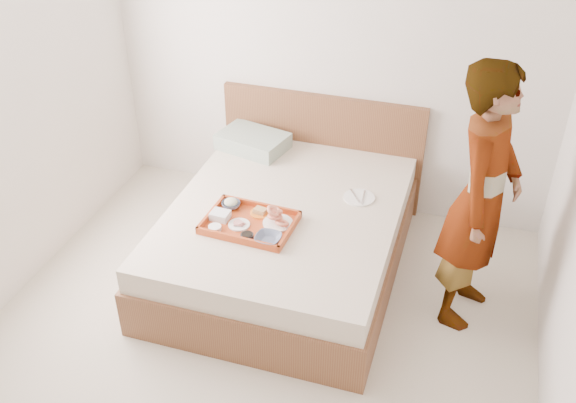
# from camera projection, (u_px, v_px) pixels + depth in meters

# --- Properties ---
(ground) EXTENTS (3.50, 4.00, 0.01)m
(ground) POSITION_uv_depth(u_px,v_px,m) (242.00, 365.00, 4.05)
(ground) COLOR beige
(ground) RESTS_ON ground
(wall_back) EXTENTS (3.50, 0.01, 2.60)m
(wall_back) POSITION_uv_depth(u_px,v_px,m) (331.00, 52.00, 4.91)
(wall_back) COLOR silver
(wall_back) RESTS_ON ground
(bed) EXTENTS (1.65, 2.00, 0.53)m
(bed) POSITION_uv_depth(u_px,v_px,m) (286.00, 237.00, 4.70)
(bed) COLOR brown
(bed) RESTS_ON ground
(headboard) EXTENTS (1.65, 0.06, 0.95)m
(headboard) POSITION_uv_depth(u_px,v_px,m) (322.00, 149.00, 5.35)
(headboard) COLOR brown
(headboard) RESTS_ON ground
(pillow) EXTENTS (0.59, 0.47, 0.13)m
(pillow) POSITION_uv_depth(u_px,v_px,m) (253.00, 141.00, 5.22)
(pillow) COLOR #A0AE9F
(pillow) RESTS_ON bed
(tray) EXTENTS (0.61, 0.46, 0.05)m
(tray) POSITION_uv_depth(u_px,v_px,m) (250.00, 222.00, 4.35)
(tray) COLOR #AE4720
(tray) RESTS_ON bed
(prawn_plate) EXTENTS (0.21, 0.21, 0.01)m
(prawn_plate) POSITION_uv_depth(u_px,v_px,m) (278.00, 223.00, 4.35)
(prawn_plate) COLOR white
(prawn_plate) RESTS_ON tray
(navy_bowl_big) EXTENTS (0.18, 0.18, 0.04)m
(navy_bowl_big) POSITION_uv_depth(u_px,v_px,m) (268.00, 239.00, 4.19)
(navy_bowl_big) COLOR #1B2947
(navy_bowl_big) RESTS_ON tray
(sauce_dish) EXTENTS (0.09, 0.09, 0.03)m
(sauce_dish) POSITION_uv_depth(u_px,v_px,m) (247.00, 236.00, 4.22)
(sauce_dish) COLOR black
(sauce_dish) RESTS_ON tray
(meat_plate) EXTENTS (0.15, 0.15, 0.01)m
(meat_plate) POSITION_uv_depth(u_px,v_px,m) (239.00, 225.00, 4.34)
(meat_plate) COLOR white
(meat_plate) RESTS_ON tray
(bread_plate) EXTENTS (0.15, 0.15, 0.01)m
(bread_plate) POSITION_uv_depth(u_px,v_px,m) (260.00, 213.00, 4.45)
(bread_plate) COLOR orange
(bread_plate) RESTS_ON tray
(salad_bowl) EXTENTS (0.14, 0.14, 0.04)m
(salad_bowl) POSITION_uv_depth(u_px,v_px,m) (231.00, 205.00, 4.51)
(salad_bowl) COLOR #1B2947
(salad_bowl) RESTS_ON tray
(plastic_tub) EXTENTS (0.13, 0.11, 0.05)m
(plastic_tub) POSITION_uv_depth(u_px,v_px,m) (220.00, 215.00, 4.39)
(plastic_tub) COLOR silver
(plastic_tub) RESTS_ON tray
(cheese_round) EXTENTS (0.09, 0.09, 0.03)m
(cheese_round) POSITION_uv_depth(u_px,v_px,m) (215.00, 228.00, 4.29)
(cheese_round) COLOR white
(cheese_round) RESTS_ON tray
(dinner_plate) EXTENTS (0.27, 0.27, 0.01)m
(dinner_plate) POSITION_uv_depth(u_px,v_px,m) (359.00, 198.00, 4.64)
(dinner_plate) COLOR white
(dinner_plate) RESTS_ON bed
(person) EXTENTS (0.56, 0.73, 1.79)m
(person) POSITION_uv_depth(u_px,v_px,m) (482.00, 199.00, 3.98)
(person) COLOR beige
(person) RESTS_ON ground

